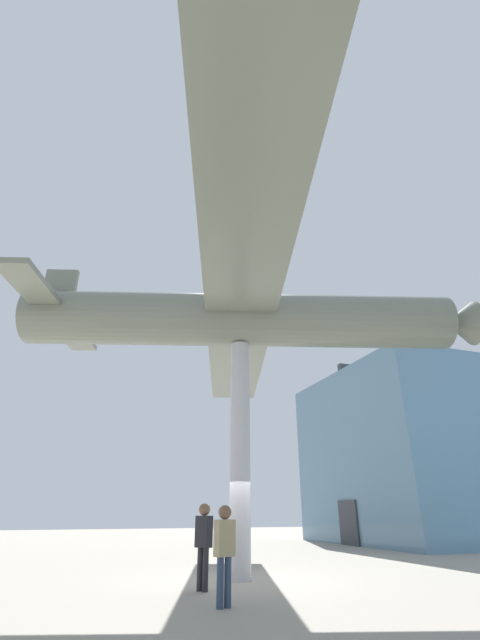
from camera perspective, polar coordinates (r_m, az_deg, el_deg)
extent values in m
plane|color=gray|center=(13.51, 0.00, -31.44)|extent=(80.00, 80.00, 0.00)
cube|color=#60849E|center=(31.10, 23.97, -16.26)|extent=(11.87, 12.68, 9.88)
cube|color=#383A3F|center=(32.08, 22.40, -7.04)|extent=(0.36, 12.05, 0.60)
cube|color=#383A3F|center=(27.10, 14.28, -24.70)|extent=(1.80, 0.12, 2.30)
cylinder|color=#B7B7BC|center=(13.51, 0.00, -16.94)|extent=(0.61, 0.61, 6.82)
cylinder|color=slate|center=(14.69, 0.00, 0.00)|extent=(5.85, 14.25, 1.81)
cube|color=slate|center=(14.69, 0.00, 0.00)|extent=(21.03, 8.32, 0.18)
cube|color=slate|center=(15.85, -23.43, 0.79)|extent=(6.80, 2.91, 0.18)
cube|color=slate|center=(16.21, -22.93, 3.57)|extent=(0.49, 1.11, 1.64)
cone|color=slate|center=(16.80, 27.18, -0.39)|extent=(1.77, 1.42, 1.54)
sphere|color=black|center=(17.15, 29.20, -0.41)|extent=(0.44, 0.44, 0.44)
cylinder|color=#2D3D56|center=(9.83, -2.66, -31.56)|extent=(0.14, 0.14, 0.88)
cylinder|color=#2D3D56|center=(9.93, -1.64, -31.50)|extent=(0.14, 0.14, 0.88)
cube|color=#998C66|center=(9.81, -2.07, -27.02)|extent=(0.33, 0.45, 0.68)
sphere|color=brown|center=(9.79, -2.03, -24.24)|extent=(0.27, 0.27, 0.27)
cylinder|color=#232328|center=(11.85, -5.36, -30.15)|extent=(0.14, 0.14, 0.91)
cylinder|color=#232328|center=(11.73, -4.63, -30.24)|extent=(0.14, 0.14, 0.91)
cube|color=black|center=(11.73, -4.84, -26.28)|extent=(0.46, 0.40, 0.70)
sphere|color=brown|center=(11.72, -4.75, -23.87)|extent=(0.28, 0.28, 0.28)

